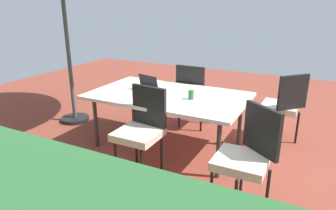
{
  "coord_description": "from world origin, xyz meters",
  "views": [
    {
      "loc": [
        -1.72,
        3.34,
        1.85
      ],
      "look_at": [
        0.0,
        0.0,
        0.58
      ],
      "focal_mm": 32.83,
      "sensor_mm": 36.0,
      "label": 1
    }
  ],
  "objects_px": {
    "chair_southwest": "(283,104)",
    "laptop": "(152,86)",
    "cup": "(191,95)",
    "chair_north": "(141,127)",
    "chair_south": "(194,92)",
    "chair_northwest": "(247,154)",
    "dining_table": "(168,98)"
  },
  "relations": [
    {
      "from": "chair_southwest",
      "to": "laptop",
      "type": "height_order",
      "value": "chair_southwest"
    },
    {
      "from": "chair_southwest",
      "to": "laptop",
      "type": "xyz_separation_m",
      "value": [
        1.59,
        0.74,
        0.22
      ]
    },
    {
      "from": "cup",
      "to": "chair_north",
      "type": "bearing_deg",
      "value": 65.79
    },
    {
      "from": "chair_south",
      "to": "cup",
      "type": "height_order",
      "value": "chair_south"
    },
    {
      "from": "chair_north",
      "to": "chair_southwest",
      "type": "bearing_deg",
      "value": 56.73
    },
    {
      "from": "chair_north",
      "to": "chair_south",
      "type": "distance_m",
      "value": 1.51
    },
    {
      "from": "chair_north",
      "to": "cup",
      "type": "bearing_deg",
      "value": 71.78
    },
    {
      "from": "chair_southwest",
      "to": "chair_northwest",
      "type": "height_order",
      "value": "same"
    },
    {
      "from": "dining_table",
      "to": "chair_north",
      "type": "relative_size",
      "value": 2.02
    },
    {
      "from": "dining_table",
      "to": "chair_south",
      "type": "distance_m",
      "value": 0.8
    },
    {
      "from": "dining_table",
      "to": "chair_southwest",
      "type": "distance_m",
      "value": 1.55
    },
    {
      "from": "chair_north",
      "to": "chair_southwest",
      "type": "distance_m",
      "value": 2.0
    },
    {
      "from": "chair_south",
      "to": "chair_southwest",
      "type": "bearing_deg",
      "value": -177.76
    },
    {
      "from": "chair_northwest",
      "to": "cup",
      "type": "height_order",
      "value": "chair_northwest"
    },
    {
      "from": "chair_south",
      "to": "laptop",
      "type": "relative_size",
      "value": 2.65
    },
    {
      "from": "dining_table",
      "to": "chair_northwest",
      "type": "bearing_deg",
      "value": 146.35
    },
    {
      "from": "chair_southwest",
      "to": "cup",
      "type": "xyz_separation_m",
      "value": [
        0.97,
        0.88,
        0.23
      ]
    },
    {
      "from": "dining_table",
      "to": "chair_southwest",
      "type": "height_order",
      "value": "chair_southwest"
    },
    {
      "from": "dining_table",
      "to": "chair_southwest",
      "type": "xyz_separation_m",
      "value": [
        -1.31,
        -0.83,
        -0.13
      ]
    },
    {
      "from": "chair_north",
      "to": "chair_northwest",
      "type": "distance_m",
      "value": 1.18
    },
    {
      "from": "chair_southwest",
      "to": "chair_northwest",
      "type": "bearing_deg",
      "value": 39.6
    },
    {
      "from": "dining_table",
      "to": "chair_north",
      "type": "distance_m",
      "value": 0.74
    },
    {
      "from": "chair_south",
      "to": "laptop",
      "type": "distance_m",
      "value": 0.8
    },
    {
      "from": "chair_south",
      "to": "chair_north",
      "type": "bearing_deg",
      "value": 91.29
    },
    {
      "from": "chair_south",
      "to": "dining_table",
      "type": "bearing_deg",
      "value": 88.56
    },
    {
      "from": "chair_south",
      "to": "chair_northwest",
      "type": "bearing_deg",
      "value": 127.27
    },
    {
      "from": "dining_table",
      "to": "laptop",
      "type": "relative_size",
      "value": 5.35
    },
    {
      "from": "chair_southwest",
      "to": "cup",
      "type": "bearing_deg",
      "value": -4.74
    },
    {
      "from": "dining_table",
      "to": "cup",
      "type": "distance_m",
      "value": 0.36
    },
    {
      "from": "chair_northwest",
      "to": "cup",
      "type": "xyz_separation_m",
      "value": [
        0.88,
        -0.75,
        0.23
      ]
    },
    {
      "from": "chair_northwest",
      "to": "laptop",
      "type": "bearing_deg",
      "value": -173.72
    },
    {
      "from": "chair_north",
      "to": "chair_southwest",
      "type": "height_order",
      "value": "same"
    }
  ]
}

